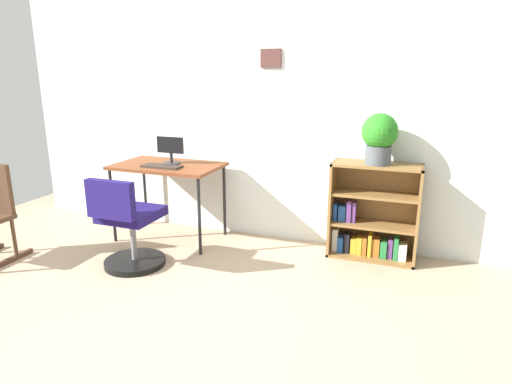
{
  "coord_description": "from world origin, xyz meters",
  "views": [
    {
      "loc": [
        1.51,
        -1.91,
        1.63
      ],
      "look_at": [
        0.34,
        1.26,
        0.7
      ],
      "focal_mm": 31.08,
      "sensor_mm": 36.0,
      "label": 1
    }
  ],
  "objects_px": {
    "desk": "(168,171)",
    "office_chair": "(128,229)",
    "monitor": "(171,150)",
    "potted_plant_on_shelf": "(379,136)",
    "keyboard": "(162,166)",
    "bookshelf_low": "(372,216)"
  },
  "relations": [
    {
      "from": "potted_plant_on_shelf",
      "to": "desk",
      "type": "bearing_deg",
      "value": -174.46
    },
    {
      "from": "bookshelf_low",
      "to": "keyboard",
      "type": "bearing_deg",
      "value": -168.9
    },
    {
      "from": "monitor",
      "to": "potted_plant_on_shelf",
      "type": "relative_size",
      "value": 0.65
    },
    {
      "from": "monitor",
      "to": "bookshelf_low",
      "type": "xyz_separation_m",
      "value": [
        1.9,
        0.2,
        -0.51
      ]
    },
    {
      "from": "monitor",
      "to": "keyboard",
      "type": "relative_size",
      "value": 0.73
    },
    {
      "from": "keyboard",
      "to": "potted_plant_on_shelf",
      "type": "xyz_separation_m",
      "value": [
        1.92,
        0.32,
        0.33
      ]
    },
    {
      "from": "desk",
      "to": "bookshelf_low",
      "type": "distance_m",
      "value": 1.96
    },
    {
      "from": "desk",
      "to": "monitor",
      "type": "height_order",
      "value": "monitor"
    },
    {
      "from": "desk",
      "to": "bookshelf_low",
      "type": "bearing_deg",
      "value": 7.12
    },
    {
      "from": "office_chair",
      "to": "potted_plant_on_shelf",
      "type": "relative_size",
      "value": 1.89
    },
    {
      "from": "desk",
      "to": "monitor",
      "type": "distance_m",
      "value": 0.2
    },
    {
      "from": "keyboard",
      "to": "potted_plant_on_shelf",
      "type": "relative_size",
      "value": 0.88
    },
    {
      "from": "monitor",
      "to": "potted_plant_on_shelf",
      "type": "xyz_separation_m",
      "value": [
        1.92,
        0.15,
        0.21
      ]
    },
    {
      "from": "desk",
      "to": "keyboard",
      "type": "bearing_deg",
      "value": -82.27
    },
    {
      "from": "desk",
      "to": "office_chair",
      "type": "height_order",
      "value": "office_chair"
    },
    {
      "from": "office_chair",
      "to": "monitor",
      "type": "bearing_deg",
      "value": 91.69
    },
    {
      "from": "desk",
      "to": "office_chair",
      "type": "relative_size",
      "value": 1.26
    },
    {
      "from": "office_chair",
      "to": "bookshelf_low",
      "type": "height_order",
      "value": "bookshelf_low"
    },
    {
      "from": "keyboard",
      "to": "bookshelf_low",
      "type": "xyz_separation_m",
      "value": [
        1.9,
        0.37,
        -0.39
      ]
    },
    {
      "from": "bookshelf_low",
      "to": "potted_plant_on_shelf",
      "type": "bearing_deg",
      "value": -73.16
    },
    {
      "from": "monitor",
      "to": "potted_plant_on_shelf",
      "type": "bearing_deg",
      "value": 4.38
    },
    {
      "from": "office_chair",
      "to": "potted_plant_on_shelf",
      "type": "bearing_deg",
      "value": 25.72
    }
  ]
}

